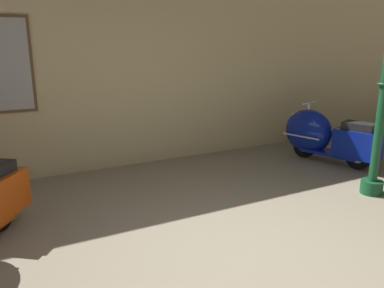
% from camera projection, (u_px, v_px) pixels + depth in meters
% --- Properties ---
extents(ground_plane, '(60.00, 60.00, 0.00)m').
position_uv_depth(ground_plane, '(244.00, 267.00, 3.37)').
color(ground_plane, gray).
extents(showroom_back_wall, '(18.00, 0.24, 3.47)m').
position_uv_depth(showroom_back_wall, '(122.00, 56.00, 5.82)').
color(showroom_back_wall, '#CCB784').
rests_on(showroom_back_wall, ground).
extents(scooter_1, '(0.92, 1.65, 0.97)m').
position_uv_depth(scooter_1, '(322.00, 135.00, 6.29)').
color(scooter_1, black).
rests_on(scooter_1, ground).
extents(lamppost, '(0.28, 0.28, 2.71)m').
position_uv_depth(lamppost, '(384.00, 90.00, 4.66)').
color(lamppost, '#144728').
rests_on(lamppost, ground).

